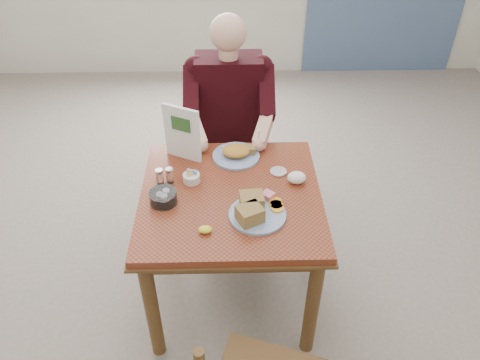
{
  "coord_description": "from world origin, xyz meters",
  "views": [
    {
      "loc": [
        0.0,
        -1.79,
        2.25
      ],
      "look_at": [
        0.05,
        0.0,
        0.83
      ],
      "focal_mm": 35.0,
      "sensor_mm": 36.0,
      "label": 1
    }
  ],
  "objects_px": {
    "diner": "(229,111)",
    "far_plate": "(237,153)",
    "table": "(231,210)",
    "chair_far": "(230,148)",
    "near_plate": "(255,210)"
  },
  "relations": [
    {
      "from": "diner",
      "to": "far_plate",
      "type": "xyz_separation_m",
      "value": [
        0.04,
        -0.4,
        -0.03
      ]
    },
    {
      "from": "table",
      "to": "diner",
      "type": "distance_m",
      "value": 0.73
    },
    {
      "from": "diner",
      "to": "chair_far",
      "type": "bearing_deg",
      "value": 90.01
    },
    {
      "from": "table",
      "to": "diner",
      "type": "xyz_separation_m",
      "value": [
        0.0,
        0.71,
        0.17
      ]
    },
    {
      "from": "chair_far",
      "to": "far_plate",
      "type": "relative_size",
      "value": 3.53
    },
    {
      "from": "chair_far",
      "to": "near_plate",
      "type": "relative_size",
      "value": 2.76
    },
    {
      "from": "table",
      "to": "near_plate",
      "type": "distance_m",
      "value": 0.25
    },
    {
      "from": "far_plate",
      "to": "diner",
      "type": "bearing_deg",
      "value": 95.55
    },
    {
      "from": "table",
      "to": "diner",
      "type": "relative_size",
      "value": 0.66
    },
    {
      "from": "table",
      "to": "chair_far",
      "type": "distance_m",
      "value": 0.81
    },
    {
      "from": "table",
      "to": "near_plate",
      "type": "xyz_separation_m",
      "value": [
        0.11,
        -0.17,
        0.15
      ]
    },
    {
      "from": "chair_far",
      "to": "far_plate",
      "type": "height_order",
      "value": "chair_far"
    },
    {
      "from": "diner",
      "to": "table",
      "type": "bearing_deg",
      "value": -90.0
    },
    {
      "from": "diner",
      "to": "far_plate",
      "type": "bearing_deg",
      "value": -84.45
    },
    {
      "from": "table",
      "to": "far_plate",
      "type": "height_order",
      "value": "far_plate"
    }
  ]
}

